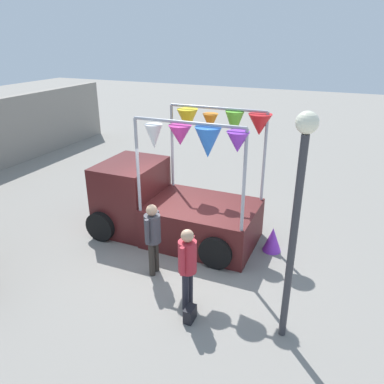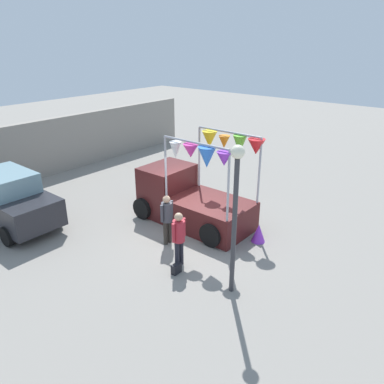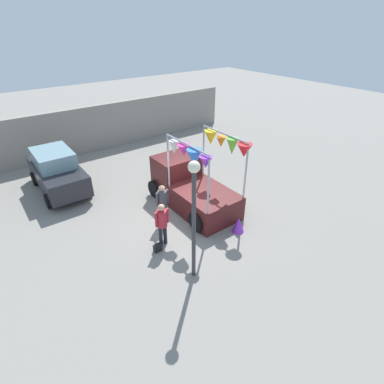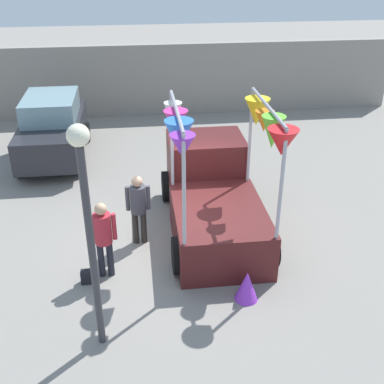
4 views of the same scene
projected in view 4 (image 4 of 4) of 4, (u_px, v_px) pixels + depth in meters
The scene contains 9 objects.
ground_plane at pixel (180, 242), 10.70m from camera, with size 60.00×60.00×0.00m, color gray.
vendor_truck at pixel (212, 190), 10.92m from camera, with size 2.42×4.13×3.20m.
parked_car at pixel (53, 128), 14.40m from camera, with size 1.88×4.00×1.88m.
person_customer at pixel (103, 233), 9.20m from camera, with size 0.53×0.34×1.64m.
person_vendor at pixel (138, 204), 10.25m from camera, with size 0.53×0.34×1.62m.
handbag at pixel (88, 277), 9.39m from camera, with size 0.28×0.16×0.28m, color black.
street_lamp at pixel (87, 212), 6.91m from camera, with size 0.32×0.32×3.85m.
brick_boundary_wall at pixel (156, 80), 17.86m from camera, with size 18.00×0.36×2.60m, color gray.
folded_kite_bundle_violet at pixel (247, 286), 8.89m from camera, with size 0.44×0.44×0.60m, color purple.
Camera 4 is at (-0.82, -8.88, 6.02)m, focal length 45.00 mm.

